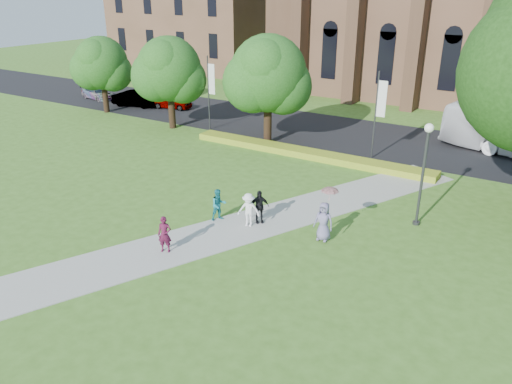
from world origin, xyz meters
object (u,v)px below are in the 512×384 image
Objects in this scene: streetlamp at (424,163)px; car_1 at (135,99)px; pedestrian_0 at (165,234)px; car_0 at (171,101)px; car_2 at (97,93)px.

streetlamp reaches higher than car_1.
car_0 is at bearing 104.10° from pedestrian_0.
car_0 is 0.96× the size of car_2.
streetlamp is at bearing 18.82° from pedestrian_0.
car_0 is (-27.23, 12.86, -2.59)m from streetlamp.
car_1 is 1.08× the size of car_2.
car_0 is 2.37× the size of pedestrian_0.
streetlamp reaches higher than car_2.
car_2 is 34.79m from pedestrian_0.
car_2 is at bearing 161.84° from streetlamp.
streetlamp is 1.24× the size of car_2.
streetlamp is 1.15× the size of car_1.
pedestrian_0 is (21.90, -20.44, 0.12)m from car_1.
car_1 is at bearing 159.35° from streetlamp.
pedestrian_0 reaches higher than car_2.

